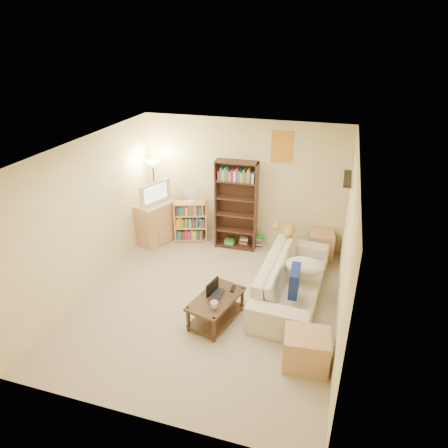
# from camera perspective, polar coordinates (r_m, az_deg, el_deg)

# --- Properties ---
(room) EXTENTS (4.50, 4.54, 2.52)m
(room) POSITION_cam_1_polar(r_m,az_deg,el_deg) (5.75, -2.60, 2.08)
(room) COLOR #BDA38E
(room) RESTS_ON ground
(sofa) EXTENTS (2.42, 1.19, 0.67)m
(sofa) POSITION_cam_1_polar(r_m,az_deg,el_deg) (6.58, 9.71, -7.75)
(sofa) COLOR beige
(sofa) RESTS_ON ground
(navy_pillow) EXTENTS (0.15, 0.45, 0.40)m
(navy_pillow) POSITION_cam_1_polar(r_m,az_deg,el_deg) (5.98, 10.03, -7.99)
(navy_pillow) COLOR navy
(navy_pillow) RESTS_ON sofa
(cream_blanket) EXTENTS (0.62, 0.44, 0.27)m
(cream_blanket) POSITION_cam_1_polar(r_m,az_deg,el_deg) (6.48, 11.41, -5.96)
(cream_blanket) COLOR beige
(cream_blanket) RESTS_ON sofa
(tabby_cat) EXTENTS (0.53, 0.21, 0.18)m
(tabby_cat) POSITION_cam_1_polar(r_m,az_deg,el_deg) (7.17, 9.02, -0.75)
(tabby_cat) COLOR gold
(tabby_cat) RESTS_ON sofa
(coffee_table) EXTENTS (0.73, 1.03, 0.41)m
(coffee_table) POSITION_cam_1_polar(r_m,az_deg,el_deg) (6.04, -1.13, -11.61)
(coffee_table) COLOR #3B2316
(coffee_table) RESTS_ON ground
(laptop) EXTENTS (0.35, 0.24, 0.03)m
(laptop) POSITION_cam_1_polar(r_m,az_deg,el_deg) (5.97, -0.55, -10.19)
(laptop) COLOR black
(laptop) RESTS_ON coffee_table
(laptop_screen) EXTENTS (0.09, 0.30, 0.21)m
(laptop_screen) POSITION_cam_1_polar(r_m,az_deg,el_deg) (5.96, -1.66, -8.94)
(laptop_screen) COLOR white
(laptop_screen) RESTS_ON laptop
(mug) EXTENTS (0.20, 0.20, 0.11)m
(mug) POSITION_cam_1_polar(r_m,az_deg,el_deg) (5.73, -1.42, -11.50)
(mug) COLOR white
(mug) RESTS_ON coffee_table
(tv_remote) EXTENTS (0.06, 0.17, 0.02)m
(tv_remote) POSITION_cam_1_polar(r_m,az_deg,el_deg) (6.12, 1.24, -9.22)
(tv_remote) COLOR black
(tv_remote) RESTS_ON coffee_table
(tv_stand) EXTENTS (0.82, 0.95, 0.85)m
(tv_stand) POSITION_cam_1_polar(r_m,az_deg,el_deg) (8.28, -9.81, 0.34)
(tv_stand) COLOR tan
(tv_stand) RESTS_ON ground
(television) EXTENTS (0.84, 0.64, 0.44)m
(television) POSITION_cam_1_polar(r_m,az_deg,el_deg) (8.03, -10.16, 4.48)
(television) COLOR black
(television) RESTS_ON tv_stand
(tall_bookshelf) EXTENTS (0.81, 0.29, 1.79)m
(tall_bookshelf) POSITION_cam_1_polar(r_m,az_deg,el_deg) (7.68, 1.75, 2.91)
(tall_bookshelf) COLOR #3D2317
(tall_bookshelf) RESTS_ON ground
(short_bookshelf) EXTENTS (0.71, 0.46, 0.85)m
(short_bookshelf) POSITION_cam_1_polar(r_m,az_deg,el_deg) (8.20, -4.78, 0.38)
(short_bookshelf) COLOR tan
(short_bookshelf) RESTS_ON ground
(desk_fan) EXTENTS (0.30, 0.17, 0.43)m
(desk_fan) POSITION_cam_1_polar(r_m,az_deg,el_deg) (7.88, -4.74, 4.53)
(desk_fan) COLOR white
(desk_fan) RESTS_ON short_bookshelf
(floor_lamp) EXTENTS (0.29, 0.29, 1.69)m
(floor_lamp) POSITION_cam_1_polar(r_m,az_deg,el_deg) (7.98, -10.01, 6.51)
(floor_lamp) COLOR black
(floor_lamp) RESTS_ON ground
(side_table) EXTENTS (0.50, 0.50, 0.52)m
(side_table) POSITION_cam_1_polar(r_m,az_deg,el_deg) (7.85, 13.67, -2.90)
(side_table) COLOR tan
(side_table) RESTS_ON ground
(end_cabinet) EXTENTS (0.62, 0.54, 0.48)m
(end_cabinet) POSITION_cam_1_polar(r_m,az_deg,el_deg) (5.49, 11.63, -17.16)
(end_cabinet) COLOR tan
(end_cabinet) RESTS_ON ground
(book_stacks) EXTENTS (0.76, 0.34, 0.24)m
(book_stacks) POSITION_cam_1_polar(r_m,az_deg,el_deg) (8.07, 3.16, -2.56)
(book_stacks) COLOR red
(book_stacks) RESTS_ON ground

